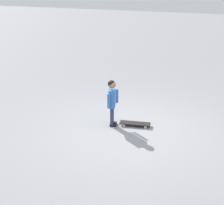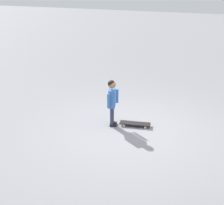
# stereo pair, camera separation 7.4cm
# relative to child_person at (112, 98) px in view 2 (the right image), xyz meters

# --- Properties ---
(ground_plane) EXTENTS (50.00, 50.00, 0.00)m
(ground_plane) POSITION_rel_child_person_xyz_m (-0.11, -0.57, -0.66)
(ground_plane) COLOR gray
(child_person) EXTENTS (0.40, 0.23, 1.06)m
(child_person) POSITION_rel_child_person_xyz_m (0.00, 0.00, 0.00)
(child_person) COLOR #2D3351
(child_person) RESTS_ON ground
(skateboard) EXTENTS (0.32, 0.71, 0.07)m
(skateboard) POSITION_rel_child_person_xyz_m (0.15, -0.49, -0.60)
(skateboard) COLOR black
(skateboard) RESTS_ON ground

